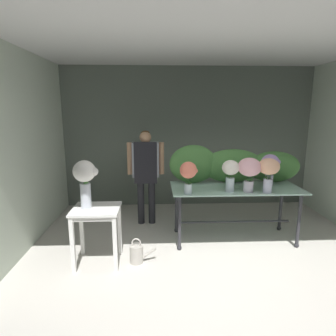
{
  "coord_description": "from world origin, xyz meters",
  "views": [
    {
      "loc": [
        -0.66,
        -2.4,
        2.02
      ],
      "look_at": [
        -0.5,
        1.5,
        1.2
      ],
      "focal_mm": 30.34,
      "sensor_mm": 36.0,
      "label": 1
    }
  ],
  "objects": [
    {
      "name": "vase_blush_peonies",
      "position": [
        0.65,
        1.45,
        1.17
      ],
      "size": [
        0.34,
        0.33,
        0.49
      ],
      "color": "silver",
      "rests_on": "display_table_glass"
    },
    {
      "name": "side_table_white",
      "position": [
        -1.44,
        1.11,
        0.64
      ],
      "size": [
        0.6,
        0.53,
        0.76
      ],
      "color": "white",
      "rests_on": "ground"
    },
    {
      "name": "wall_left",
      "position": [
        -2.59,
        1.74,
        1.42
      ],
      "size": [
        0.12,
        3.61,
        2.85
      ],
      "primitive_type": "cube",
      "color": "silver",
      "rests_on": "ground"
    },
    {
      "name": "display_table_glass",
      "position": [
        0.54,
        1.71,
        0.71
      ],
      "size": [
        1.95,
        0.81,
        0.86
      ],
      "color": "#A6D1C2",
      "rests_on": "ground"
    },
    {
      "name": "foliage_backdrop",
      "position": [
        0.56,
        1.99,
        1.13
      ],
      "size": [
        2.11,
        0.31,
        0.61
      ],
      "color": "#477F3D",
      "rests_on": "display_table_glass"
    },
    {
      "name": "vase_lilac_stock",
      "position": [
        1.07,
        1.75,
        1.17
      ],
      "size": [
        0.3,
        0.27,
        0.49
      ],
      "color": "silver",
      "rests_on": "display_table_glass"
    },
    {
      "name": "vase_white_roses_tall",
      "position": [
        -1.56,
        1.1,
        1.16
      ],
      "size": [
        0.32,
        0.28,
        0.62
      ],
      "color": "silver",
      "rests_on": "side_table_white"
    },
    {
      "name": "ground_plane",
      "position": [
        0.0,
        1.74,
        0.0
      ],
      "size": [
        7.68,
        7.68,
        0.0
      ],
      "primitive_type": "plane",
      "color": "beige"
    },
    {
      "name": "wall_back",
      "position": [
        0.0,
        3.49,
        1.42
      ],
      "size": [
        5.17,
        0.12,
        2.85
      ],
      "primitive_type": "cube",
      "color": "slate",
      "rests_on": "ground"
    },
    {
      "name": "vase_coral_lilies",
      "position": [
        -0.22,
        1.4,
        1.14
      ],
      "size": [
        0.26,
        0.24,
        0.46
      ],
      "color": "silver",
      "rests_on": "display_table_glass"
    },
    {
      "name": "vase_peach_tulips",
      "position": [
        0.91,
        1.4,
        1.18
      ],
      "size": [
        0.31,
        0.29,
        0.49
      ],
      "color": "silver",
      "rests_on": "display_table_glass"
    },
    {
      "name": "florist",
      "position": [
        -0.84,
        2.41,
        1.03
      ],
      "size": [
        0.64,
        0.24,
        1.65
      ],
      "color": "#232328",
      "rests_on": "ground"
    },
    {
      "name": "ceiling_slab",
      "position": [
        0.0,
        1.74,
        2.91
      ],
      "size": [
        5.29,
        3.61,
        0.12
      ],
      "primitive_type": "cube",
      "color": "silver",
      "rests_on": "wall_back"
    },
    {
      "name": "vase_ivory_ranunculus",
      "position": [
        0.39,
        1.47,
        1.14
      ],
      "size": [
        0.24,
        0.24,
        0.46
      ],
      "color": "silver",
      "rests_on": "display_table_glass"
    },
    {
      "name": "watering_can",
      "position": [
        -0.93,
        1.08,
        0.13
      ],
      "size": [
        0.35,
        0.18,
        0.34
      ],
      "color": "#B7B2A8",
      "rests_on": "ground"
    }
  ]
}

